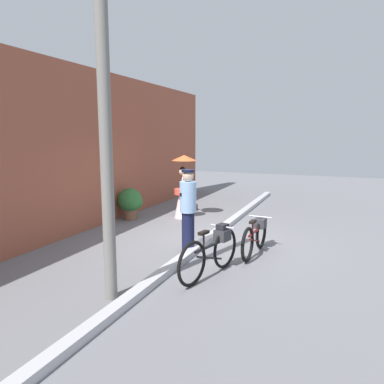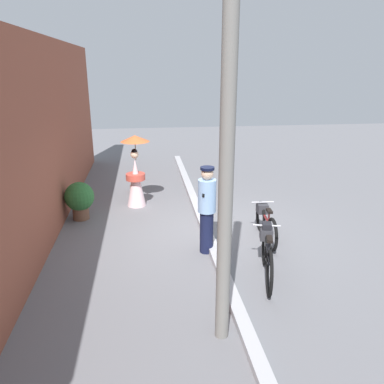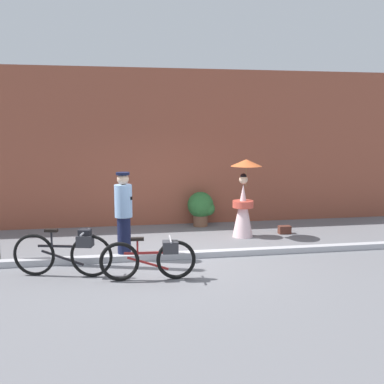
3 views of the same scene
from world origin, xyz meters
TOP-DOWN VIEW (x-y plane):
  - ground_plane at (0.00, 0.00)m, footprint 30.00×30.00m
  - building_wall at (0.00, 3.37)m, footprint 14.00×0.40m
  - sidewalk_curb at (0.00, 0.00)m, footprint 14.00×0.20m
  - bicycle_near_officer at (-1.86, -0.75)m, footprint 1.72×0.57m
  - bicycle_far_side at (-0.44, -1.18)m, footprint 1.63×0.48m
  - person_officer at (-0.86, 0.13)m, footprint 0.34×0.34m
  - person_with_parasol at (1.95, 1.50)m, footprint 0.73×0.73m
  - potted_plant_by_door at (1.20, 2.80)m, footprint 0.70×0.68m
  - backpack_on_pavement at (3.03, 1.61)m, footprint 0.29×0.17m
  - utility_pole at (-3.29, 0.33)m, footprint 0.18×0.18m

SIDE VIEW (x-z plane):
  - ground_plane at x=0.00m, z-range 0.00..0.00m
  - sidewalk_curb at x=0.00m, z-range 0.00..0.12m
  - backpack_on_pavement at x=3.03m, z-range 0.00..0.20m
  - bicycle_far_side at x=-0.44m, z-range 0.01..0.75m
  - bicycle_near_officer at x=-1.86m, z-range 0.02..0.86m
  - potted_plant_by_door at x=1.20m, z-range 0.06..0.96m
  - person_with_parasol at x=1.95m, z-range -0.03..1.80m
  - person_officer at x=-0.86m, z-range 0.06..1.77m
  - building_wall at x=0.00m, z-range 0.00..4.05m
  - utility_pole at x=-3.29m, z-range 0.00..4.80m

